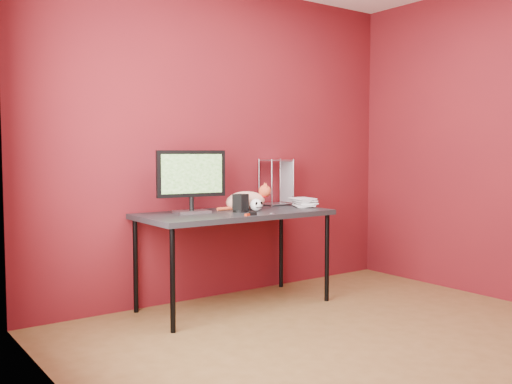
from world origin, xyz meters
TOP-DOWN VIEW (x-y plane):
  - room at (0.00, 0.00)m, footprint 3.52×3.52m
  - desk at (-0.15, 1.37)m, footprint 1.50×0.70m
  - monitor at (-0.47, 1.48)m, footprint 0.55×0.21m
  - cat at (0.03, 1.47)m, footprint 0.45×0.27m
  - skull_mug at (0.01, 1.30)m, footprint 0.10×0.10m
  - speaker at (-0.13, 1.32)m, footprint 0.12×0.12m
  - book_stack at (0.48, 1.40)m, footprint 0.24×0.27m
  - wire_rack at (0.46, 1.63)m, footprint 0.25×0.20m
  - pocket_knife at (-0.22, 1.08)m, footprint 0.08×0.05m
  - black_gadget at (-0.18, 1.08)m, footprint 0.06×0.04m
  - washer at (-0.01, 1.08)m, footprint 0.04×0.04m

SIDE VIEW (x-z plane):
  - desk at x=-0.15m, z-range 0.32..1.07m
  - washer at x=-0.01m, z-range 0.75..0.75m
  - pocket_knife at x=-0.22m, z-range 0.75..0.76m
  - black_gadget at x=-0.18m, z-range 0.75..0.78m
  - skull_mug at x=0.01m, z-range 0.75..0.85m
  - speaker at x=-0.13m, z-range 0.75..0.88m
  - cat at x=0.03m, z-range 0.72..0.93m
  - wire_rack at x=0.46m, z-range 0.75..1.15m
  - monitor at x=-0.47m, z-range 0.78..1.25m
  - book_stack at x=0.48m, z-range 0.75..1.62m
  - room at x=0.00m, z-range 0.14..2.75m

